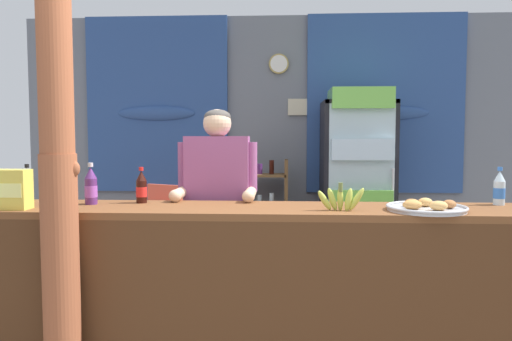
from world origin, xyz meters
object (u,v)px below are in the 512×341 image
drink_fridge (357,171)px  soda_bottle_grape_soda (91,187)px  timber_post (58,164)px  soda_bottle_water (499,189)px  pastry_tray (426,207)px  bottle_shelf_rack (265,209)px  soda_bottle_lime_soda (27,186)px  stall_counter (243,273)px  banana_bunch (341,199)px  snack_box_instant_noodle (11,189)px  soda_bottle_cola (141,188)px  shopkeeper (217,194)px  plastic_lawn_chair (158,222)px

drink_fridge → soda_bottle_grape_soda: 2.84m
timber_post → soda_bottle_water: (2.45, 0.54, -0.17)m
pastry_tray → bottle_shelf_rack: bearing=111.7°
soda_bottle_lime_soda → soda_bottle_water: soda_bottle_lime_soda is taller
stall_counter → banana_bunch: size_ratio=15.17×
bottle_shelf_rack → soda_bottle_lime_soda: size_ratio=4.70×
banana_bunch → drink_fridge: bearing=79.4°
snack_box_instant_noodle → banana_bunch: size_ratio=0.81×
soda_bottle_cola → soda_bottle_water: soda_bottle_water is taller
timber_post → drink_fridge: 3.18m
drink_fridge → soda_bottle_lime_soda: 3.09m
drink_fridge → bottle_shelf_rack: drink_fridge is taller
soda_bottle_cola → soda_bottle_grape_soda: (-0.29, -0.08, 0.01)m
pastry_tray → banana_bunch: size_ratio=1.57×
soda_bottle_grape_soda → soda_bottle_cola: bearing=15.0°
soda_bottle_cola → pastry_tray: soda_bottle_cola is taller
bottle_shelf_rack → soda_bottle_water: bearing=-55.9°
shopkeeper → soda_bottle_water: 1.76m
timber_post → soda_bottle_cola: timber_post is taller
soda_bottle_lime_soda → snack_box_instant_noodle: soda_bottle_lime_soda is taller
drink_fridge → pastry_tray: drink_fridge is taller
stall_counter → pastry_tray: (1.01, 0.02, 0.38)m
drink_fridge → banana_bunch: drink_fridge is taller
soda_bottle_water → soda_bottle_cola: bearing=-179.2°
plastic_lawn_chair → soda_bottle_water: size_ratio=3.77×
drink_fridge → pastry_tray: (0.04, -2.27, -0.03)m
stall_counter → bottle_shelf_rack: 2.48m
timber_post → soda_bottle_lime_soda: 0.72m
shopkeeper → snack_box_instant_noodle: bearing=-150.9°
soda_bottle_grape_soda → pastry_tray: 1.96m
soda_bottle_cola → soda_bottle_water: bearing=0.8°
soda_bottle_grape_soda → pastry_tray: bearing=-4.7°
bottle_shelf_rack → snack_box_instant_noodle: snack_box_instant_noodle is taller
plastic_lawn_chair → snack_box_instant_noodle: bearing=-97.1°
soda_bottle_cola → soda_bottle_grape_soda: size_ratio=0.88×
soda_bottle_cola → pastry_tray: size_ratio=0.51×
soda_bottle_cola → timber_post: bearing=-119.5°
drink_fridge → shopkeeper: size_ratio=1.18×
plastic_lawn_chair → soda_bottle_water: (2.56, -1.84, 0.55)m
timber_post → soda_bottle_cola: 0.61m
soda_bottle_grape_soda → banana_bunch: soda_bottle_grape_soda is taller
banana_bunch → timber_post: bearing=-170.1°
stall_counter → soda_bottle_water: (1.52, 0.29, 0.45)m
timber_post → soda_bottle_lime_soda: size_ratio=10.74×
drink_fridge → timber_post: bearing=-126.9°
snack_box_instant_noodle → timber_post: bearing=-29.0°
soda_bottle_grape_soda → soda_bottle_lime_soda: 0.47m
stall_counter → banana_bunch: (0.55, 0.01, 0.42)m
stall_counter → shopkeeper: size_ratio=2.73×
soda_bottle_water → soda_bottle_grape_soda: bearing=-177.5°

